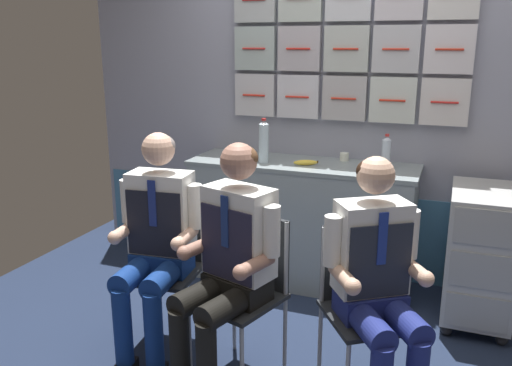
{
  "coord_description": "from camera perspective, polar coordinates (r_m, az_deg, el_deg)",
  "views": [
    {
      "loc": [
        0.77,
        -2.46,
        1.74
      ],
      "look_at": [
        -0.27,
        0.26,
        0.96
      ],
      "focal_mm": 36.85,
      "sensor_mm": 36.0,
      "label": 1
    }
  ],
  "objects": [
    {
      "name": "galley_counter",
      "position": [
        3.91,
        4.92,
        -4.29
      ],
      "size": [
        1.64,
        0.53,
        0.91
      ],
      "color": "#919EA1",
      "rests_on": "ground"
    },
    {
      "name": "coffee_cup_spare",
      "position": [
        3.88,
        9.56,
        2.85
      ],
      "size": [
        0.06,
        0.06,
        0.06
      ],
      "color": "white",
      "rests_on": "galley_counter"
    },
    {
      "name": "crew_member_left",
      "position": [
        2.98,
        -10.83,
        -5.69
      ],
      "size": [
        0.49,
        0.63,
        1.27
      ],
      "color": "black",
      "rests_on": "ground"
    },
    {
      "name": "crew_member_right",
      "position": [
        2.54,
        13.13,
        -10.06
      ],
      "size": [
        0.59,
        0.65,
        1.25
      ],
      "color": "black",
      "rests_on": "ground"
    },
    {
      "name": "service_trolley",
      "position": [
        3.62,
        23.15,
        -6.89
      ],
      "size": [
        0.4,
        0.65,
        0.87
      ],
      "color": "black",
      "rests_on": "ground"
    },
    {
      "name": "folding_chair_left",
      "position": [
        3.17,
        -9.42,
        -7.49
      ],
      "size": [
        0.44,
        0.44,
        0.87
      ],
      "color": "#A8AAAF",
      "rests_on": "ground"
    },
    {
      "name": "folding_chair_right",
      "position": [
        2.73,
        11.41,
        -11.46
      ],
      "size": [
        0.56,
        0.56,
        0.87
      ],
      "color": "#A8AAAF",
      "rests_on": "ground"
    },
    {
      "name": "paper_cup_blue",
      "position": [
        3.94,
        -0.93,
        3.4
      ],
      "size": [
        0.06,
        0.06,
        0.08
      ],
      "color": "white",
      "rests_on": "galley_counter"
    },
    {
      "name": "galley_bulkhead",
      "position": [
        3.96,
        9.58,
        5.79
      ],
      "size": [
        4.2,
        0.14,
        2.2
      ],
      "color": "#9598AD",
      "rests_on": "ground"
    },
    {
      "name": "folding_chair_center",
      "position": [
        2.83,
        -0.78,
        -10.21
      ],
      "size": [
        0.5,
        0.5,
        0.87
      ],
      "color": "#A8AAAF",
      "rests_on": "ground"
    },
    {
      "name": "water_bottle_short",
      "position": [
        3.71,
        13.95,
        3.29
      ],
      "size": [
        0.06,
        0.06,
        0.23
      ],
      "color": "silver",
      "rests_on": "galley_counter"
    },
    {
      "name": "snack_banana",
      "position": [
        3.7,
        5.41,
        2.23
      ],
      "size": [
        0.17,
        0.1,
        0.04
      ],
      "color": "yellow",
      "rests_on": "galley_counter"
    },
    {
      "name": "water_bottle_tall",
      "position": [
        3.75,
        0.84,
        4.51
      ],
      "size": [
        0.07,
        0.07,
        0.32
      ],
      "color": "silver",
      "rests_on": "galley_counter"
    },
    {
      "name": "crew_member_center",
      "position": [
        2.64,
        -3.03,
        -8.08
      ],
      "size": [
        0.52,
        0.66,
        1.28
      ],
      "color": "black",
      "rests_on": "ground"
    }
  ]
}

